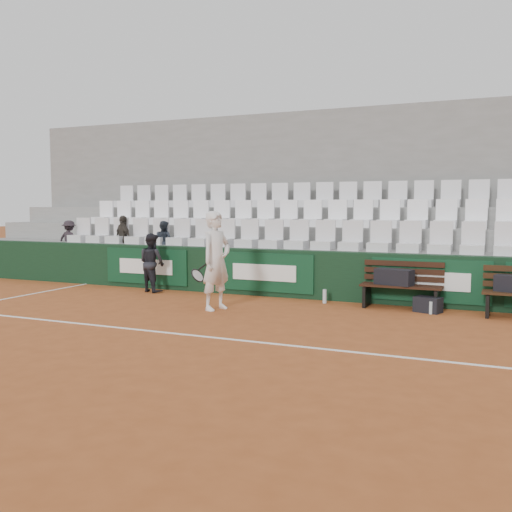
{
  "coord_description": "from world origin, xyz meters",
  "views": [
    {
      "loc": [
        4.47,
        -7.27,
        1.92
      ],
      "look_at": [
        0.23,
        2.4,
        1.0
      ],
      "focal_mm": 40.0,
      "sensor_mm": 36.0,
      "label": 1
    }
  ],
  "objects_px": {
    "water_bottle_near": "(325,296)",
    "ball_kid": "(152,263)",
    "sports_bag_left": "(394,277)",
    "spectator_a": "(69,222)",
    "water_bottle_far": "(431,308)",
    "spectator_b": "(123,220)",
    "sports_bag_ground": "(428,305)",
    "spectator_c": "(163,223)",
    "bench_left": "(401,297)",
    "tennis_player": "(216,261)"
  },
  "relations": [
    {
      "from": "water_bottle_near",
      "to": "ball_kid",
      "type": "xyz_separation_m",
      "value": [
        -4.02,
        -0.08,
        0.52
      ]
    },
    {
      "from": "sports_bag_left",
      "to": "spectator_a",
      "type": "xyz_separation_m",
      "value": [
        -8.66,
        1.0,
        0.9
      ]
    },
    {
      "from": "water_bottle_far",
      "to": "spectator_b",
      "type": "bearing_deg",
      "value": 170.28
    },
    {
      "from": "sports_bag_ground",
      "to": "water_bottle_far",
      "type": "bearing_deg",
      "value": -66.04
    },
    {
      "from": "spectator_b",
      "to": "spectator_c",
      "type": "bearing_deg",
      "value": -156.02
    },
    {
      "from": "spectator_b",
      "to": "sports_bag_left",
      "type": "bearing_deg",
      "value": -164.23
    },
    {
      "from": "bench_left",
      "to": "water_bottle_near",
      "type": "height_order",
      "value": "bench_left"
    },
    {
      "from": "sports_bag_left",
      "to": "water_bottle_far",
      "type": "xyz_separation_m",
      "value": [
        0.72,
        -0.31,
        -0.48
      ]
    },
    {
      "from": "tennis_player",
      "to": "ball_kid",
      "type": "relative_size",
      "value": 1.39
    },
    {
      "from": "water_bottle_near",
      "to": "spectator_a",
      "type": "height_order",
      "value": "spectator_a"
    },
    {
      "from": "sports_bag_ground",
      "to": "water_bottle_near",
      "type": "height_order",
      "value": "sports_bag_ground"
    },
    {
      "from": "tennis_player",
      "to": "spectator_b",
      "type": "relative_size",
      "value": 1.6
    },
    {
      "from": "ball_kid",
      "to": "sports_bag_ground",
      "type": "bearing_deg",
      "value": -162.11
    },
    {
      "from": "spectator_c",
      "to": "sports_bag_ground",
      "type": "bearing_deg",
      "value": 179.93
    },
    {
      "from": "bench_left",
      "to": "sports_bag_left",
      "type": "bearing_deg",
      "value": -165.97
    },
    {
      "from": "sports_bag_ground",
      "to": "spectator_a",
      "type": "distance_m",
      "value": 9.47
    },
    {
      "from": "sports_bag_left",
      "to": "ball_kid",
      "type": "xyz_separation_m",
      "value": [
        -5.38,
        -0.04,
        0.06
      ]
    },
    {
      "from": "spectator_b",
      "to": "spectator_c",
      "type": "distance_m",
      "value": 1.2
    },
    {
      "from": "water_bottle_far",
      "to": "spectator_b",
      "type": "relative_size",
      "value": 0.2
    },
    {
      "from": "water_bottle_near",
      "to": "sports_bag_ground",
      "type": "bearing_deg",
      "value": -5.35
    },
    {
      "from": "ball_kid",
      "to": "tennis_player",
      "type": "bearing_deg",
      "value": 168.23
    },
    {
      "from": "bench_left",
      "to": "spectator_a",
      "type": "relative_size",
      "value": 1.5
    },
    {
      "from": "water_bottle_near",
      "to": "spectator_a",
      "type": "distance_m",
      "value": 7.49
    },
    {
      "from": "ball_kid",
      "to": "water_bottle_near",
      "type": "bearing_deg",
      "value": -159.94
    },
    {
      "from": "ball_kid",
      "to": "spectator_b",
      "type": "xyz_separation_m",
      "value": [
        -1.55,
        1.04,
        0.91
      ]
    },
    {
      "from": "water_bottle_near",
      "to": "spectator_b",
      "type": "height_order",
      "value": "spectator_b"
    },
    {
      "from": "sports_bag_left",
      "to": "spectator_b",
      "type": "xyz_separation_m",
      "value": [
        -6.92,
        1.0,
        0.97
      ]
    },
    {
      "from": "water_bottle_near",
      "to": "ball_kid",
      "type": "bearing_deg",
      "value": -178.85
    },
    {
      "from": "bench_left",
      "to": "spectator_b",
      "type": "distance_m",
      "value": 7.25
    },
    {
      "from": "spectator_a",
      "to": "spectator_c",
      "type": "relative_size",
      "value": 0.98
    },
    {
      "from": "sports_bag_ground",
      "to": "spectator_c",
      "type": "height_order",
      "value": "spectator_c"
    },
    {
      "from": "sports_bag_left",
      "to": "water_bottle_far",
      "type": "height_order",
      "value": "sports_bag_left"
    },
    {
      "from": "sports_bag_left",
      "to": "spectator_c",
      "type": "distance_m",
      "value": 5.89
    },
    {
      "from": "spectator_c",
      "to": "water_bottle_near",
      "type": "bearing_deg",
      "value": 177.75
    },
    {
      "from": "bench_left",
      "to": "spectator_c",
      "type": "height_order",
      "value": "spectator_c"
    },
    {
      "from": "sports_bag_left",
      "to": "ball_kid",
      "type": "distance_m",
      "value": 5.38
    },
    {
      "from": "spectator_a",
      "to": "spectator_c",
      "type": "bearing_deg",
      "value": 174.76
    },
    {
      "from": "water_bottle_far",
      "to": "tennis_player",
      "type": "distance_m",
      "value": 3.98
    },
    {
      "from": "bench_left",
      "to": "tennis_player",
      "type": "relative_size",
      "value": 0.82
    },
    {
      "from": "water_bottle_far",
      "to": "sports_bag_left",
      "type": "bearing_deg",
      "value": 156.66
    },
    {
      "from": "spectator_c",
      "to": "ball_kid",
      "type": "bearing_deg",
      "value": 118.74
    },
    {
      "from": "water_bottle_near",
      "to": "spectator_c",
      "type": "height_order",
      "value": "spectator_c"
    },
    {
      "from": "water_bottle_far",
      "to": "ball_kid",
      "type": "height_order",
      "value": "ball_kid"
    },
    {
      "from": "ball_kid",
      "to": "water_bottle_far",
      "type": "bearing_deg",
      "value": -163.61
    },
    {
      "from": "sports_bag_left",
      "to": "spectator_b",
      "type": "distance_m",
      "value": 7.06
    },
    {
      "from": "sports_bag_left",
      "to": "tennis_player",
      "type": "relative_size",
      "value": 0.38
    },
    {
      "from": "tennis_player",
      "to": "water_bottle_near",
      "type": "bearing_deg",
      "value": 42.07
    },
    {
      "from": "water_bottle_near",
      "to": "tennis_player",
      "type": "relative_size",
      "value": 0.15
    },
    {
      "from": "sports_bag_left",
      "to": "water_bottle_far",
      "type": "relative_size",
      "value": 3.03
    },
    {
      "from": "sports_bag_ground",
      "to": "spectator_b",
      "type": "relative_size",
      "value": 0.41
    }
  ]
}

